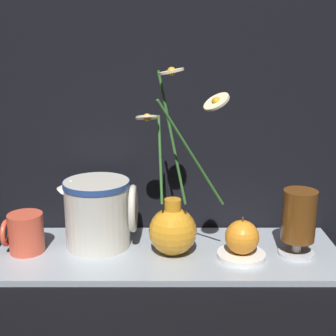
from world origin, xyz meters
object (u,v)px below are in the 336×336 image
tea_glass (297,218)px  orange_fruit (241,237)px  yellow_mug (23,234)px  vase_with_flowers (172,225)px  ceramic_pitcher (97,211)px

tea_glass → orange_fruit: size_ratio=1.79×
yellow_mug → orange_fruit: bearing=-3.4°
tea_glass → yellow_mug: bearing=178.8°
vase_with_flowers → tea_glass: 0.24m
ceramic_pitcher → vase_with_flowers: bearing=-15.8°
ceramic_pitcher → tea_glass: bearing=-6.5°
yellow_mug → tea_glass: (0.54, -0.01, 0.04)m
yellow_mug → orange_fruit: size_ratio=1.07×
ceramic_pitcher → tea_glass: size_ratio=1.20×
yellow_mug → orange_fruit: 0.43m
vase_with_flowers → ceramic_pitcher: bearing=164.2°
vase_with_flowers → tea_glass: bearing=-0.6°
ceramic_pitcher → orange_fruit: ceramic_pitcher is taller
vase_with_flowers → tea_glass: size_ratio=2.76×
tea_glass → orange_fruit: (-0.11, -0.01, -0.03)m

